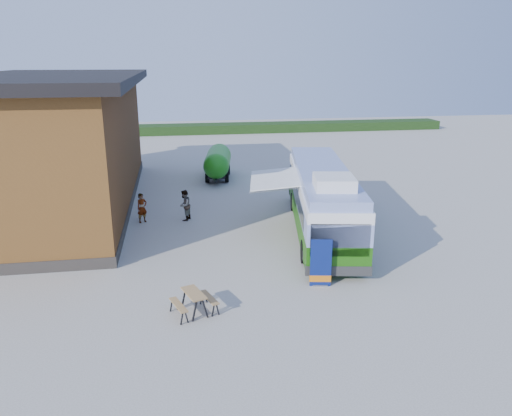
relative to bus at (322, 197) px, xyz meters
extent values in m
plane|color=#BCB7AD|center=(-3.19, -3.00, -1.78)|extent=(100.00, 100.00, 0.00)
cube|color=brown|center=(-13.69, 7.00, 1.72)|extent=(8.00, 20.00, 7.00)
cube|color=black|center=(-13.69, 7.00, 5.47)|extent=(9.60, 21.20, 0.50)
cube|color=#332D28|center=(-13.69, 7.00, -1.53)|extent=(8.10, 20.10, 0.50)
cube|color=#264419|center=(4.81, 35.00, -1.28)|extent=(40.00, 3.00, 1.00)
cube|color=#226F12|center=(0.01, 0.07, -0.87)|extent=(4.58, 12.35, 1.11)
cube|color=#8294CC|center=(0.01, 0.07, 0.13)|extent=(4.58, 12.35, 0.91)
cube|color=black|center=(-1.13, 0.79, 0.13)|extent=(1.79, 9.93, 0.71)
cube|color=black|center=(1.33, 0.35, 0.13)|extent=(1.79, 9.93, 0.71)
cube|color=white|center=(0.01, 0.07, 0.81)|extent=(4.58, 12.35, 0.45)
cube|color=#8294CC|center=(0.01, 0.07, 1.24)|extent=(4.39, 12.12, 0.40)
cube|color=white|center=(-0.65, -3.70, 1.70)|extent=(1.90, 2.07, 0.50)
cube|color=black|center=(-1.03, -5.85, -0.02)|extent=(2.24, 0.45, 1.31)
cube|color=#2D2D2D|center=(-1.02, -5.80, -1.28)|extent=(2.57, 0.64, 0.40)
cube|color=#2D2D2D|center=(1.05, 5.95, -1.28)|extent=(2.57, 0.64, 0.40)
cylinder|color=black|center=(-1.81, -3.70, -1.28)|extent=(0.47, 1.05, 1.01)
cylinder|color=black|center=(0.44, -4.09, -1.28)|extent=(0.47, 1.05, 1.01)
cylinder|color=black|center=(-0.50, 3.75, -1.28)|extent=(0.47, 1.05, 1.01)
cylinder|color=black|center=(1.75, 3.35, -1.28)|extent=(0.47, 1.05, 1.01)
cube|color=white|center=(-2.19, 0.46, 0.91)|extent=(3.19, 4.43, 0.31)
cube|color=#A5A8AD|center=(-0.94, 0.24, 1.09)|extent=(0.90, 4.31, 0.15)
cylinder|color=#A5A8AD|center=(-2.49, -1.24, 0.81)|extent=(2.59, 0.50, 0.32)
cylinder|color=#A5A8AD|center=(-1.89, 2.16, 0.81)|extent=(2.59, 0.50, 0.32)
cube|color=navy|center=(-1.80, -6.00, -0.83)|extent=(0.80, 0.17, 1.89)
cube|color=orange|center=(-1.80, -6.00, -1.48)|extent=(0.82, 0.18, 0.27)
cube|color=#A5A8AD|center=(-1.80, -6.00, -1.75)|extent=(0.59, 0.28, 0.06)
cylinder|color=#A5A8AD|center=(-1.80, -5.98, -0.83)|extent=(0.03, 0.03, 1.89)
cube|color=#AB7E51|center=(-6.64, -7.36, -1.02)|extent=(0.88, 1.32, 0.04)
cube|color=#AB7E51|center=(-7.16, -7.54, -1.32)|extent=(0.65, 1.23, 0.04)
cube|color=#AB7E51|center=(-6.11, -7.17, -1.32)|extent=(0.65, 1.23, 0.04)
cube|color=black|center=(-6.64, -7.90, -1.41)|extent=(0.06, 0.06, 0.75)
cube|color=black|center=(-6.29, -7.78, -1.41)|extent=(0.06, 0.06, 0.75)
cube|color=black|center=(-6.98, -6.94, -1.41)|extent=(0.06, 0.06, 0.75)
cube|color=black|center=(-6.63, -6.82, -1.41)|extent=(0.06, 0.06, 0.75)
imported|color=#999999|center=(-8.89, 2.98, -0.99)|extent=(0.69, 0.63, 1.58)
imported|color=#999999|center=(-6.66, 2.97, -0.95)|extent=(0.91, 1.00, 1.66)
cylinder|color=#208918|center=(-4.04, 12.31, -0.47)|extent=(2.31, 4.12, 1.76)
sphere|color=#208918|center=(-4.32, 10.38, -0.47)|extent=(1.76, 1.76, 1.76)
sphere|color=#208918|center=(-3.75, 14.24, -0.47)|extent=(1.76, 1.76, 1.76)
cube|color=black|center=(-4.04, 12.31, -1.25)|extent=(1.76, 4.22, 0.20)
cube|color=black|center=(-4.41, 9.80, -1.29)|extent=(0.29, 1.17, 0.10)
cylinder|color=black|center=(-4.88, 11.26, -1.39)|extent=(0.36, 0.81, 0.78)
cylinder|color=black|center=(-3.53, 11.05, -1.39)|extent=(0.36, 0.81, 0.78)
cylinder|color=black|center=(-4.54, 13.57, -1.39)|extent=(0.36, 0.81, 0.78)
cylinder|color=black|center=(-3.19, 13.37, -1.39)|extent=(0.36, 0.81, 0.78)
camera|label=1|loc=(-7.04, -22.77, 6.60)|focal=35.00mm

